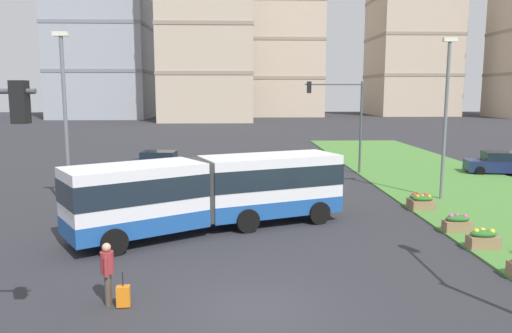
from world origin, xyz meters
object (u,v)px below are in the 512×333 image
object	(u,v)px
flower_planter_1	(483,239)
flower_planter_3	(423,202)
articulated_bus	(212,191)
rolling_suitcase	(123,296)
streetlight_left	(65,116)
apartment_tower_eastcentre	(413,20)
flower_planter_4	(419,200)
apartment_tower_westcentre	(206,6)
car_navy_sedan	(499,163)
pedestrian_crossing	(107,269)
apartment_tower_west	(100,28)
flower_planter_2	(457,223)
apartment_tower_centre	(285,26)
car_black_sedan	(161,163)
traffic_light_far_right	(343,111)
streetlight_median	(446,112)

from	to	relation	value
flower_planter_1	flower_planter_3	world-z (taller)	same
articulated_bus	rolling_suitcase	world-z (taller)	articulated_bus
flower_planter_3	streetlight_left	distance (m)	17.56
rolling_suitcase	flower_planter_3	xyz separation A→B (m)	(12.13, 10.48, 0.11)
flower_planter_1	apartment_tower_eastcentre	world-z (taller)	apartment_tower_eastcentre
rolling_suitcase	flower_planter_4	size ratio (longest dim) A/B	0.88
rolling_suitcase	apartment_tower_westcentre	size ratio (longest dim) A/B	0.02
car_navy_sedan	pedestrian_crossing	bearing A→B (deg)	-136.52
apartment_tower_west	car_navy_sedan	bearing A→B (deg)	-57.74
pedestrian_crossing	flower_planter_2	bearing A→B (deg)	27.07
pedestrian_crossing	flower_planter_4	world-z (taller)	pedestrian_crossing
flower_planter_4	apartment_tower_centre	xyz separation A→B (m)	(2.20, 97.25, 20.87)
flower_planter_3	flower_planter_4	size ratio (longest dim) A/B	1.00
car_black_sedan	flower_planter_1	bearing A→B (deg)	-50.73
flower_planter_4	apartment_tower_westcentre	size ratio (longest dim) A/B	0.03
rolling_suitcase	apartment_tower_west	world-z (taller)	apartment_tower_west
streetlight_left	apartment_tower_centre	size ratio (longest dim) A/B	0.20
apartment_tower_eastcentre	apartment_tower_centre	bearing A→B (deg)	-176.62
car_navy_sedan	apartment_tower_west	world-z (taller)	apartment_tower_west
apartment_tower_west	apartment_tower_eastcentre	world-z (taller)	apartment_tower_eastcentre
articulated_bus	flower_planter_1	distance (m)	10.65
articulated_bus	apartment_tower_eastcentre	distance (m)	113.54
articulated_bus	pedestrian_crossing	bearing A→B (deg)	-108.53
car_navy_sedan	rolling_suitcase	bearing A→B (deg)	-135.65
flower_planter_3	flower_planter_4	xyz separation A→B (m)	(0.00, 0.50, 0.00)
articulated_bus	rolling_suitcase	bearing A→B (deg)	-104.91
car_black_sedan	pedestrian_crossing	distance (m)	22.17
flower_planter_1	articulated_bus	bearing A→B (deg)	163.21
rolling_suitcase	apartment_tower_westcentre	distance (m)	88.28
apartment_tower_westcentre	apartment_tower_west	bearing A→B (deg)	153.69
car_navy_sedan	flower_planter_4	bearing A→B (deg)	-133.04
streetlight_left	car_navy_sedan	bearing A→B (deg)	21.80
rolling_suitcase	apartment_tower_centre	size ratio (longest dim) A/B	0.02
flower_planter_4	apartment_tower_centre	distance (m)	99.49
flower_planter_4	apartment_tower_westcentre	xyz separation A→B (m)	(-15.15, 74.54, 21.59)
car_navy_sedan	flower_planter_4	size ratio (longest dim) A/B	4.22
traffic_light_far_right	apartment_tower_centre	size ratio (longest dim) A/B	0.15
car_navy_sedan	streetlight_left	world-z (taller)	streetlight_left
flower_planter_1	apartment_tower_west	size ratio (longest dim) A/B	0.03
streetlight_median	apartment_tower_centre	xyz separation A→B (m)	(0.30, 95.35, 16.60)
car_navy_sedan	traffic_light_far_right	xyz separation A→B (m)	(-11.11, 0.54, 3.67)
streetlight_left	articulated_bus	bearing A→B (deg)	-23.37
apartment_tower_west	traffic_light_far_right	bearing A→B (deg)	-63.96
rolling_suitcase	flower_planter_2	world-z (taller)	rolling_suitcase
flower_planter_2	flower_planter_4	world-z (taller)	same
traffic_light_far_right	apartment_tower_eastcentre	distance (m)	97.04
articulated_bus	flower_planter_2	xyz separation A→B (m)	(10.13, -0.88, -1.23)
car_black_sedan	streetlight_left	xyz separation A→B (m)	(-2.46, -11.78, 3.92)
traffic_light_far_right	apartment_tower_centre	world-z (taller)	apartment_tower_centre
traffic_light_far_right	car_navy_sedan	bearing A→B (deg)	-2.79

